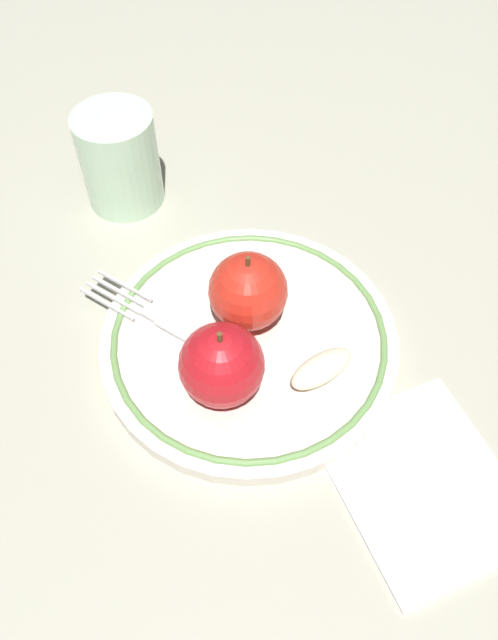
{
  "coord_description": "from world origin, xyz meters",
  "views": [
    {
      "loc": [
        -0.28,
        0.12,
        0.44
      ],
      "look_at": [
        -0.01,
        0.01,
        0.04
      ],
      "focal_mm": 35.0,
      "sensor_mm": 36.0,
      "label": 1
    }
  ],
  "objects_px": {
    "plate": "(249,340)",
    "apple_red_whole": "(248,291)",
    "apple_slice_front": "(321,369)",
    "drinking_glass": "(120,160)",
    "napkin_folded": "(424,482)",
    "fork": "(171,326)",
    "apple_second_whole": "(222,365)"
  },
  "relations": [
    {
      "from": "plate",
      "to": "apple_second_whole",
      "type": "distance_m",
      "value": 0.07
    },
    {
      "from": "drinking_glass",
      "to": "napkin_folded",
      "type": "bearing_deg",
      "value": -161.76
    },
    {
      "from": "napkin_folded",
      "to": "fork",
      "type": "bearing_deg",
      "value": 34.76
    },
    {
      "from": "apple_slice_front",
      "to": "drinking_glass",
      "type": "relative_size",
      "value": 0.58
    },
    {
      "from": "apple_slice_front",
      "to": "fork",
      "type": "height_order",
      "value": "apple_slice_front"
    },
    {
      "from": "apple_red_whole",
      "to": "apple_slice_front",
      "type": "xyz_separation_m",
      "value": [
        -0.07,
        -0.03,
        -0.02
      ]
    },
    {
      "from": "napkin_folded",
      "to": "apple_red_whole",
      "type": "bearing_deg",
      "value": 20.91
    },
    {
      "from": "plate",
      "to": "fork",
      "type": "bearing_deg",
      "value": 61.99
    },
    {
      "from": "apple_second_whole",
      "to": "fork",
      "type": "relative_size",
      "value": 0.48
    },
    {
      "from": "apple_second_whole",
      "to": "napkin_folded",
      "type": "relative_size",
      "value": 0.52
    },
    {
      "from": "plate",
      "to": "apple_slice_front",
      "type": "distance_m",
      "value": 0.07
    },
    {
      "from": "fork",
      "to": "drinking_glass",
      "type": "xyz_separation_m",
      "value": [
        0.18,
        -0.01,
        0.03
      ]
    },
    {
      "from": "plate",
      "to": "fork",
      "type": "distance_m",
      "value": 0.07
    },
    {
      "from": "apple_second_whole",
      "to": "napkin_folded",
      "type": "distance_m",
      "value": 0.17
    },
    {
      "from": "apple_second_whole",
      "to": "apple_slice_front",
      "type": "xyz_separation_m",
      "value": [
        -0.02,
        -0.08,
        -0.02
      ]
    },
    {
      "from": "apple_slice_front",
      "to": "napkin_folded",
      "type": "distance_m",
      "value": 0.11
    },
    {
      "from": "apple_red_whole",
      "to": "napkin_folded",
      "type": "bearing_deg",
      "value": -159.09
    },
    {
      "from": "apple_second_whole",
      "to": "drinking_glass",
      "type": "distance_m",
      "value": 0.25
    },
    {
      "from": "apple_red_whole",
      "to": "napkin_folded",
      "type": "relative_size",
      "value": 0.52
    },
    {
      "from": "fork",
      "to": "apple_slice_front",
      "type": "bearing_deg",
      "value": -167.56
    },
    {
      "from": "plate",
      "to": "fork",
      "type": "height_order",
      "value": "fork"
    },
    {
      "from": "apple_second_whole",
      "to": "drinking_glass",
      "type": "relative_size",
      "value": 0.75
    },
    {
      "from": "plate",
      "to": "apple_red_whole",
      "type": "relative_size",
      "value": 3.42
    },
    {
      "from": "plate",
      "to": "napkin_folded",
      "type": "distance_m",
      "value": 0.18
    },
    {
      "from": "fork",
      "to": "drinking_glass",
      "type": "height_order",
      "value": "drinking_glass"
    },
    {
      "from": "napkin_folded",
      "to": "plate",
      "type": "bearing_deg",
      "value": 25.01
    },
    {
      "from": "apple_slice_front",
      "to": "fork",
      "type": "relative_size",
      "value": 0.37
    },
    {
      "from": "apple_slice_front",
      "to": "drinking_glass",
      "type": "bearing_deg",
      "value": -85.35
    },
    {
      "from": "drinking_glass",
      "to": "apple_red_whole",
      "type": "bearing_deg",
      "value": -164.24
    },
    {
      "from": "napkin_folded",
      "to": "drinking_glass",
      "type": "bearing_deg",
      "value": 18.24
    },
    {
      "from": "apple_second_whole",
      "to": "napkin_folded",
      "type": "height_order",
      "value": "apple_second_whole"
    },
    {
      "from": "drinking_glass",
      "to": "plate",
      "type": "bearing_deg",
      "value": -167.14
    }
  ]
}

